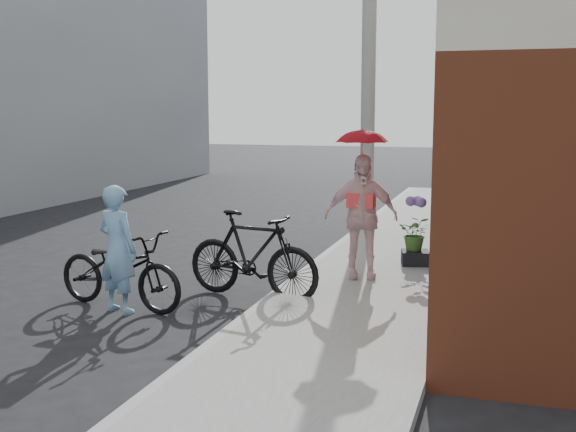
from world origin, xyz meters
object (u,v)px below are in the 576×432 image
at_px(officer, 118,249).
at_px(bike_left, 120,269).
at_px(planter, 415,258).
at_px(bike_right, 253,255).
at_px(utility_pole, 369,58).
at_px(kimono_woman, 361,216).

xyz_separation_m(officer, bike_left, (-0.08, 0.18, -0.30)).
height_order(officer, planter, officer).
bearing_deg(bike_right, bike_left, 133.55).
xyz_separation_m(bike_left, bike_right, (1.44, 0.96, 0.09)).
relative_size(bike_right, planter, 4.75).
height_order(officer, bike_right, officer).
xyz_separation_m(utility_pole, bike_left, (-1.94, -6.32, -3.00)).
bearing_deg(kimono_woman, utility_pole, 83.84).
relative_size(officer, bike_right, 0.82).
bearing_deg(kimono_woman, bike_right, -154.38).
xyz_separation_m(utility_pole, planter, (1.39, -3.15, -3.27)).
height_order(utility_pole, kimono_woman, utility_pole).
bearing_deg(utility_pole, bike_right, -95.33).
distance_m(officer, bike_right, 1.79).
bearing_deg(bike_right, planter, -30.60).
relative_size(utility_pole, kimono_woman, 3.95).
height_order(utility_pole, officer, utility_pole).
bearing_deg(officer, bike_right, -123.04).
bearing_deg(bike_left, kimono_woman, -41.77).
bearing_deg(bike_right, officer, 139.74).
bearing_deg(bike_right, kimono_woman, -38.40).
xyz_separation_m(kimono_woman, planter, (0.65, 1.10, -0.78)).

